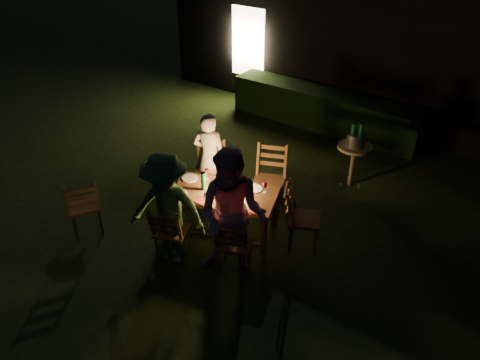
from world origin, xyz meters
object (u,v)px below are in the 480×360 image
Objects in this scene: lantern at (224,182)px; bottle_bucket_b at (360,137)px; chair_spare at (86,215)px; bottle_table at (203,181)px; chair_end at (302,227)px; chair_near_right at (234,252)px; chair_far_right at (269,190)px; person_opp_left at (167,210)px; person_house_side at (210,157)px; person_opp_right at (233,216)px; chair_near_left at (172,240)px; side_table at (354,150)px; chair_far_left at (209,182)px; dining_table at (220,196)px; bottle_bucket_a at (352,137)px; ice_bucket at (356,140)px.

bottle_bucket_b is at bearing 65.11° from lantern.
chair_spare is 1.82m from bottle_table.
bottle_table is (-1.40, -0.49, 0.51)m from chair_end.
lantern is at bearing 112.11° from chair_near_right.
chair_far_right reaches higher than chair_near_right.
person_opp_left reaches higher than bottle_bucket_b.
bottle_bucket_b is (1.24, 3.27, 0.11)m from person_opp_left.
person_opp_right is at bearing 118.76° from person_house_side.
person_opp_right is (0.86, 0.25, 0.64)m from chair_near_left.
bottle_bucket_b reaches higher than side_table.
chair_end is at bearing -26.09° from chair_spare.
chair_near_right is 2.94m from side_table.
chair_far_left is 1.02× the size of chair_spare.
chair_far_right is (0.26, 0.91, -0.29)m from dining_table.
chair_near_left is at bearing -71.12° from chair_end.
chair_near_left is 0.93× the size of chair_end.
lantern reaches higher than dining_table.
person_house_side reaches higher than chair_far_left.
side_table is at bearing 38.66° from bottle_bucket_a.
chair_end is at bearing 153.91° from person_house_side.
chair_far_right is at bearing 82.41° from chair_near_right.
dining_table is at bearing -19.15° from chair_spare.
chair_far_left is (-0.51, 1.45, 0.03)m from chair_near_left.
dining_table is 1.79× the size of chair_spare.
person_opp_right is 6.60× the size of bottle_table.
chair_spare is (-1.58, -1.21, -0.31)m from dining_table.
person_house_side reaches higher than chair_spare.
dining_table is 1.92× the size of chair_near_right.
side_table reaches higher than dining_table.
chair_near_left is at bearing -43.31° from chair_spare.
bottle_bucket_b is at bearing 156.95° from chair_end.
chair_end is 2.00m from ice_bucket.
chair_far_right is at bearing 177.27° from person_house_side.
dining_table is 5.17× the size of lantern.
chair_spare is at bearing 172.28° from chair_near_right.
chair_near_right is 2.34m from chair_spare.
person_opp_left reaches higher than chair_far_right.
chair_near_left is 1.54m from chair_far_left.
person_opp_left is (-1.31, -1.33, 0.52)m from chair_end.
bottle_bucket_b is (0.41, 2.93, 0.65)m from chair_near_right.
chair_far_right is at bearing -7.55° from chair_spare.
chair_far_right is at bearing 53.65° from chair_near_left.
person_opp_left is (-0.85, -0.30, -0.10)m from person_opp_right.
chair_near_left is at bearing -110.80° from side_table.
person_opp_left is 3.50m from bottle_bucket_b.
person_opp_left is 5.16× the size of bottle_bucket_a.
person_house_side is 0.91× the size of person_opp_left.
chair_far_left is at bearing 87.70° from person_house_side.
bottle_bucket_b reaches higher than chair_near_right.
ice_bucket is (0.35, 2.94, -0.04)m from person_opp_right.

